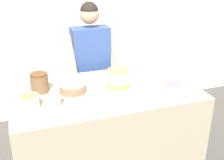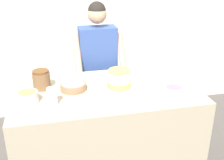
{
  "view_description": "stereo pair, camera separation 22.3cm",
  "coord_description": "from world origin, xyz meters",
  "px_view_note": "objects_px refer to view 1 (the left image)",
  "views": [
    {
      "loc": [
        -0.62,
        -1.56,
        1.92
      ],
      "look_at": [
        0.05,
        0.39,
        1.05
      ],
      "focal_mm": 45.0,
      "sensor_mm": 36.0,
      "label": 1
    },
    {
      "loc": [
        -0.41,
        -1.62,
        1.92
      ],
      "look_at": [
        0.05,
        0.39,
        1.05
      ],
      "focal_mm": 45.0,
      "sensor_mm": 36.0,
      "label": 2
    }
  ],
  "objects_px": {
    "frosting_bowl_pink": "(73,88)",
    "drinking_glass": "(55,99)",
    "frosting_bowl_olive": "(29,101)",
    "stoneware_jar": "(39,83)",
    "frosting_bowl_purple": "(173,89)",
    "frosting_bowl_white": "(140,70)",
    "cake": "(118,80)",
    "ceramic_plate": "(87,104)",
    "person_baker": "(91,64)"
  },
  "relations": [
    {
      "from": "ceramic_plate",
      "to": "frosting_bowl_pink",
      "type": "bearing_deg",
      "value": 100.84
    },
    {
      "from": "frosting_bowl_pink",
      "to": "frosting_bowl_white",
      "type": "xyz_separation_m",
      "value": [
        0.67,
        0.18,
        0.0
      ]
    },
    {
      "from": "frosting_bowl_olive",
      "to": "stoneware_jar",
      "type": "xyz_separation_m",
      "value": [
        0.1,
        0.23,
        0.03
      ]
    },
    {
      "from": "person_baker",
      "to": "frosting_bowl_olive",
      "type": "relative_size",
      "value": 10.18
    },
    {
      "from": "frosting_bowl_pink",
      "to": "drinking_glass",
      "type": "height_order",
      "value": "frosting_bowl_pink"
    },
    {
      "from": "frosting_bowl_purple",
      "to": "frosting_bowl_olive",
      "type": "relative_size",
      "value": 0.92
    },
    {
      "from": "ceramic_plate",
      "to": "frosting_bowl_white",
      "type": "bearing_deg",
      "value": 35.05
    },
    {
      "from": "person_baker",
      "to": "frosting_bowl_pink",
      "type": "bearing_deg",
      "value": -117.25
    },
    {
      "from": "frosting_bowl_pink",
      "to": "stoneware_jar",
      "type": "relative_size",
      "value": 1.33
    },
    {
      "from": "person_baker",
      "to": "stoneware_jar",
      "type": "bearing_deg",
      "value": -137.19
    },
    {
      "from": "person_baker",
      "to": "frosting_bowl_white",
      "type": "height_order",
      "value": "person_baker"
    },
    {
      "from": "person_baker",
      "to": "stoneware_jar",
      "type": "distance_m",
      "value": 0.77
    },
    {
      "from": "person_baker",
      "to": "frosting_bowl_pink",
      "type": "distance_m",
      "value": 0.68
    },
    {
      "from": "person_baker",
      "to": "frosting_bowl_white",
      "type": "relative_size",
      "value": 8.69
    },
    {
      "from": "cake",
      "to": "frosting_bowl_olive",
      "type": "relative_size",
      "value": 2.11
    },
    {
      "from": "frosting_bowl_white",
      "to": "frosting_bowl_olive",
      "type": "distance_m",
      "value": 1.07
    },
    {
      "from": "person_baker",
      "to": "ceramic_plate",
      "type": "xyz_separation_m",
      "value": [
        -0.26,
        -0.86,
        0.01
      ]
    },
    {
      "from": "cake",
      "to": "ceramic_plate",
      "type": "distance_m",
      "value": 0.39
    },
    {
      "from": "person_baker",
      "to": "frosting_bowl_white",
      "type": "bearing_deg",
      "value": -49.81
    },
    {
      "from": "frosting_bowl_olive",
      "to": "frosting_bowl_purple",
      "type": "bearing_deg",
      "value": -7.4
    },
    {
      "from": "person_baker",
      "to": "frosting_bowl_pink",
      "type": "xyz_separation_m",
      "value": [
        -0.31,
        -0.6,
        0.04
      ]
    },
    {
      "from": "drinking_glass",
      "to": "frosting_bowl_white",
      "type": "bearing_deg",
      "value": 25.27
    },
    {
      "from": "frosting_bowl_pink",
      "to": "drinking_glass",
      "type": "relative_size",
      "value": 1.6
    },
    {
      "from": "cake",
      "to": "frosting_bowl_white",
      "type": "height_order",
      "value": "frosting_bowl_white"
    },
    {
      "from": "frosting_bowl_pink",
      "to": "frosting_bowl_olive",
      "type": "height_order",
      "value": "frosting_bowl_pink"
    },
    {
      "from": "frosting_bowl_olive",
      "to": "ceramic_plate",
      "type": "xyz_separation_m",
      "value": [
        0.4,
        -0.11,
        -0.04
      ]
    },
    {
      "from": "frosting_bowl_pink",
      "to": "stoneware_jar",
      "type": "distance_m",
      "value": 0.27
    },
    {
      "from": "person_baker",
      "to": "frosting_bowl_white",
      "type": "xyz_separation_m",
      "value": [
        0.36,
        -0.43,
        0.04
      ]
    },
    {
      "from": "cake",
      "to": "frosting_bowl_purple",
      "type": "bearing_deg",
      "value": -34.2
    },
    {
      "from": "frosting_bowl_pink",
      "to": "frosting_bowl_olive",
      "type": "distance_m",
      "value": 0.38
    },
    {
      "from": "frosting_bowl_purple",
      "to": "frosting_bowl_olive",
      "type": "height_order",
      "value": "frosting_bowl_olive"
    },
    {
      "from": "cake",
      "to": "stoneware_jar",
      "type": "relative_size",
      "value": 2.06
    },
    {
      "from": "person_baker",
      "to": "ceramic_plate",
      "type": "bearing_deg",
      "value": -106.9
    },
    {
      "from": "ceramic_plate",
      "to": "stoneware_jar",
      "type": "distance_m",
      "value": 0.46
    },
    {
      "from": "frosting_bowl_purple",
      "to": "ceramic_plate",
      "type": "bearing_deg",
      "value": 177.32
    },
    {
      "from": "drinking_glass",
      "to": "ceramic_plate",
      "type": "relative_size",
      "value": 0.51
    },
    {
      "from": "person_baker",
      "to": "ceramic_plate",
      "type": "height_order",
      "value": "person_baker"
    },
    {
      "from": "person_baker",
      "to": "cake",
      "type": "height_order",
      "value": "person_baker"
    },
    {
      "from": "drinking_glass",
      "to": "frosting_bowl_olive",
      "type": "bearing_deg",
      "value": 158.29
    },
    {
      "from": "frosting_bowl_purple",
      "to": "frosting_bowl_white",
      "type": "bearing_deg",
      "value": 98.34
    },
    {
      "from": "frosting_bowl_purple",
      "to": "frosting_bowl_white",
      "type": "relative_size",
      "value": 0.79
    },
    {
      "from": "frosting_bowl_olive",
      "to": "drinking_glass",
      "type": "bearing_deg",
      "value": -21.71
    },
    {
      "from": "frosting_bowl_purple",
      "to": "drinking_glass",
      "type": "height_order",
      "value": "drinking_glass"
    },
    {
      "from": "frosting_bowl_purple",
      "to": "frosting_bowl_pink",
      "type": "height_order",
      "value": "frosting_bowl_pink"
    },
    {
      "from": "cake",
      "to": "drinking_glass",
      "type": "distance_m",
      "value": 0.57
    },
    {
      "from": "person_baker",
      "to": "frosting_bowl_purple",
      "type": "height_order",
      "value": "person_baker"
    },
    {
      "from": "cake",
      "to": "frosting_bowl_purple",
      "type": "xyz_separation_m",
      "value": [
        0.37,
        -0.25,
        -0.02
      ]
    },
    {
      "from": "frosting_bowl_white",
      "to": "stoneware_jar",
      "type": "bearing_deg",
      "value": -174.2
    },
    {
      "from": "frosting_bowl_olive",
      "to": "drinking_glass",
      "type": "distance_m",
      "value": 0.19
    },
    {
      "from": "cake",
      "to": "frosting_bowl_white",
      "type": "distance_m",
      "value": 0.37
    }
  ]
}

